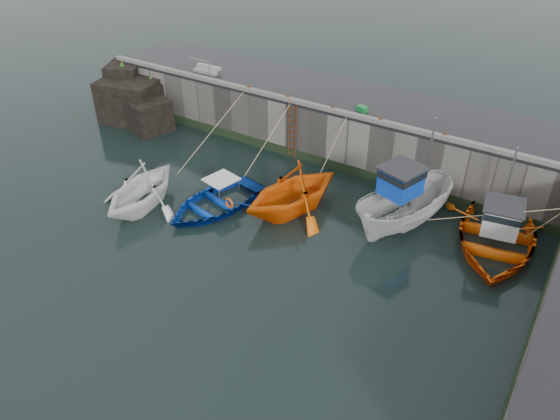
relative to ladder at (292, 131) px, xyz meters
The scene contains 23 objects.
ground 10.24m from the ladder, 78.60° to the right, with size 120.00×120.00×0.00m, color black.
quay_back 3.27m from the ladder, 52.28° to the left, with size 30.00×5.00×3.00m, color slate.
road_back 3.59m from the ladder, 52.28° to the left, with size 30.00×5.00×0.16m, color black.
kerb_back 2.62m from the ladder, ahead, with size 30.00×0.30×0.20m, color slate.
algae_back 2.41m from the ladder, ahead, with size 30.00×0.08×0.50m, color black.
algae_right 15.86m from the ladder, 27.97° to the right, with size 0.08×15.00×0.50m, color black.
rock_outcrop 10.95m from the ladder, behind, with size 5.85×4.24×3.41m.
ladder is the anchor object (origin of this frame).
boat_near_white 8.85m from the ladder, 114.07° to the right, with size 4.24×4.92×2.59m, color white.
boat_near_white_rope 4.73m from the ladder, 142.94° to the right, with size 0.04×6.11×3.10m, color tan, non-canonical shape.
boat_near_blue 6.47m from the ladder, 94.92° to the right, with size 3.73×5.23×1.08m, color #0B3AAD.
boat_near_blue_rope 2.49m from the ladder, 106.35° to the right, with size 0.04×4.63×3.10m, color tan, non-canonical shape.
boat_near_blacktrim 5.48m from the ladder, 58.71° to the right, with size 4.61×5.34×2.81m, color orange.
boat_near_blacktrim_rope 3.29m from the ladder, 19.18° to the right, with size 0.04×3.32×3.10m, color tan, non-canonical shape.
boat_far_white 8.16m from the ladder, 20.79° to the right, with size 3.97×6.42×5.33m.
boat_far_orange 11.73m from the ladder, ahead, with size 6.07×7.69×4.44m.
fish_crate 4.01m from the ladder, 17.65° to the left, with size 0.54×0.35×0.27m, color #167B32.
railing 7.10m from the ladder, 168.83° to the left, with size 1.60×1.05×1.00m.
bollard_a 3.47m from the ladder, behind, with size 0.18×0.18×0.28m, color #3F1E0F.
bollard_b 1.81m from the ladder, 146.14° to the left, with size 0.18×0.18×0.28m, color #3F1E0F.
bollard_c 2.81m from the ladder, ahead, with size 0.18×0.18×0.28m, color #3F1E0F.
bollard_d 5.11m from the ladder, ahead, with size 0.18×0.18×0.28m, color #3F1E0F.
bollard_e 8.19m from the ladder, ahead, with size 0.18×0.18×0.28m, color #3F1E0F.
Camera 1 is at (11.66, -13.05, 14.57)m, focal length 35.00 mm.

